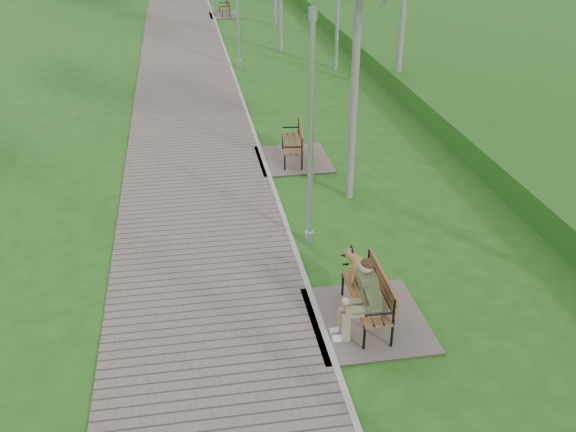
% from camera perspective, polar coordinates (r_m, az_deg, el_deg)
% --- Properties ---
extents(ground, '(120.00, 120.00, 0.00)m').
position_cam_1_polar(ground, '(11.80, 1.38, -5.26)').
color(ground, '#215217').
rests_on(ground, ground).
extents(walkway, '(3.50, 67.00, 0.04)m').
position_cam_1_polar(walkway, '(31.86, -9.44, 15.76)').
color(walkway, '#6A5D56').
rests_on(walkway, ground).
extents(kerb, '(0.10, 67.00, 0.05)m').
position_cam_1_polar(kerb, '(31.92, -6.18, 16.00)').
color(kerb, '#999993').
rests_on(kerb, ground).
extents(embankment, '(14.00, 70.00, 1.60)m').
position_cam_1_polar(embankment, '(33.44, 15.82, 15.64)').
color(embankment, '#347321').
rests_on(embankment, ground).
extents(bench_main, '(1.87, 2.08, 1.63)m').
position_cam_1_polar(bench_main, '(10.42, 6.77, -7.43)').
color(bench_main, '#6A5D56').
rests_on(bench_main, ground).
extents(bench_second, '(1.81, 2.01, 1.11)m').
position_cam_1_polar(bench_second, '(16.54, 0.37, 5.63)').
color(bench_second, '#6A5D56').
rests_on(bench_second, ground).
extents(bench_third, '(1.66, 1.85, 1.02)m').
position_cam_1_polar(bench_third, '(35.84, -5.64, 17.57)').
color(bench_third, '#6A5D56').
rests_on(bench_third, ground).
extents(lamp_post_near, '(0.18, 0.18, 4.55)m').
position_cam_1_polar(lamp_post_near, '(11.87, 2.03, 6.47)').
color(lamp_post_near, '#A3A6AC').
rests_on(lamp_post_near, ground).
extents(lamp_post_second, '(0.21, 0.21, 5.40)m').
position_cam_1_polar(lamp_post_second, '(24.86, -4.51, 18.61)').
color(lamp_post_second, '#A3A6AC').
rests_on(lamp_post_second, ground).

